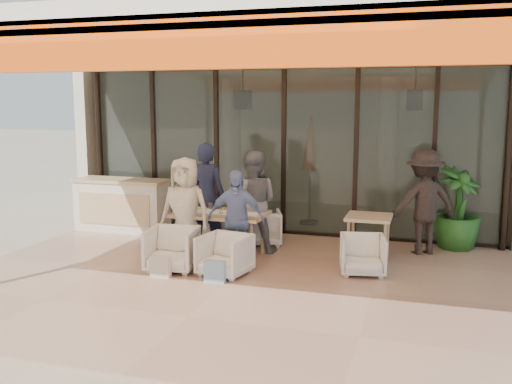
% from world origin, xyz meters
% --- Properties ---
extents(ground, '(70.00, 70.00, 0.00)m').
position_xyz_m(ground, '(0.00, 0.00, 0.00)').
color(ground, '#C6B293').
rests_on(ground, ground).
extents(terrace_floor, '(8.00, 6.00, 0.01)m').
position_xyz_m(terrace_floor, '(0.00, 0.00, 0.01)').
color(terrace_floor, tan).
rests_on(terrace_floor, ground).
extents(terrace_structure, '(8.00, 6.00, 3.40)m').
position_xyz_m(terrace_structure, '(0.00, -0.26, 3.25)').
color(terrace_structure, silver).
rests_on(terrace_structure, ground).
extents(glass_storefront, '(8.08, 0.10, 3.20)m').
position_xyz_m(glass_storefront, '(0.00, 3.00, 1.60)').
color(glass_storefront, '#9EADA3').
rests_on(glass_storefront, ground).
extents(interior_block, '(9.05, 3.62, 3.52)m').
position_xyz_m(interior_block, '(0.01, 5.31, 2.23)').
color(interior_block, silver).
rests_on(interior_block, ground).
extents(host_counter, '(1.85, 0.65, 1.04)m').
position_xyz_m(host_counter, '(-3.06, 2.30, 0.53)').
color(host_counter, silver).
rests_on(host_counter, ground).
extents(dining_table, '(1.50, 0.90, 0.93)m').
position_xyz_m(dining_table, '(-0.59, 1.15, 0.69)').
color(dining_table, '#E0BE89').
rests_on(dining_table, ground).
extents(chair_far_left, '(0.80, 0.77, 0.69)m').
position_xyz_m(chair_far_left, '(-1.00, 2.09, 0.35)').
color(chair_far_left, white).
rests_on(chair_far_left, ground).
extents(chair_far_right, '(0.84, 0.81, 0.68)m').
position_xyz_m(chair_far_right, '(-0.16, 2.09, 0.34)').
color(chair_far_right, white).
rests_on(chair_far_right, ground).
extents(chair_near_left, '(0.79, 0.75, 0.73)m').
position_xyz_m(chair_near_left, '(-1.00, 0.19, 0.37)').
color(chair_near_left, white).
rests_on(chair_near_left, ground).
extents(chair_near_right, '(0.77, 0.73, 0.68)m').
position_xyz_m(chair_near_right, '(-0.16, 0.19, 0.34)').
color(chair_near_right, white).
rests_on(chair_near_right, ground).
extents(diner_navy, '(0.67, 0.44, 1.84)m').
position_xyz_m(diner_navy, '(-1.00, 1.59, 0.92)').
color(diner_navy, '#191F38').
rests_on(diner_navy, ground).
extents(diner_grey, '(0.93, 0.77, 1.72)m').
position_xyz_m(diner_grey, '(-0.16, 1.59, 0.86)').
color(diner_grey, slate).
rests_on(diner_grey, ground).
extents(diner_cream, '(0.83, 0.55, 1.67)m').
position_xyz_m(diner_cream, '(-1.00, 0.69, 0.84)').
color(diner_cream, beige).
rests_on(diner_cream, ground).
extents(diner_periwinkle, '(0.91, 0.45, 1.51)m').
position_xyz_m(diner_periwinkle, '(-0.16, 0.69, 0.75)').
color(diner_periwinkle, '#7D97D0').
rests_on(diner_periwinkle, ground).
extents(tote_bag_cream, '(0.30, 0.10, 0.34)m').
position_xyz_m(tote_bag_cream, '(-1.00, -0.21, 0.17)').
color(tote_bag_cream, silver).
rests_on(tote_bag_cream, ground).
extents(tote_bag_blue, '(0.30, 0.10, 0.34)m').
position_xyz_m(tote_bag_blue, '(-0.16, -0.21, 0.17)').
color(tote_bag_blue, '#99BFD8').
rests_on(tote_bag_blue, ground).
extents(side_table, '(0.70, 0.70, 0.74)m').
position_xyz_m(side_table, '(1.76, 1.59, 0.64)').
color(side_table, '#E0BE89').
rests_on(side_table, ground).
extents(side_chair, '(0.74, 0.71, 0.66)m').
position_xyz_m(side_chair, '(1.76, 0.84, 0.33)').
color(side_chair, white).
rests_on(side_chair, ground).
extents(standing_woman, '(1.31, 1.09, 1.76)m').
position_xyz_m(standing_woman, '(2.58, 2.27, 0.88)').
color(standing_woman, black).
rests_on(standing_woman, ground).
extents(potted_palm, '(1.13, 1.13, 1.44)m').
position_xyz_m(potted_palm, '(3.13, 2.78, 0.72)').
color(potted_palm, '#1E5919').
rests_on(potted_palm, ground).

